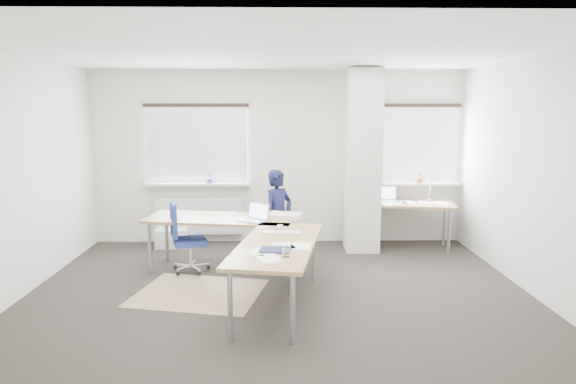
{
  "coord_description": "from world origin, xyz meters",
  "views": [
    {
      "loc": [
        -0.01,
        -5.84,
        2.17
      ],
      "look_at": [
        0.13,
        0.9,
        1.09
      ],
      "focal_mm": 32.0,
      "sensor_mm": 36.0,
      "label": 1
    }
  ],
  "objects_px": {
    "desk_main": "(250,232)",
    "person": "(278,218)",
    "task_chair": "(188,253)",
    "desk_side": "(409,205)"
  },
  "relations": [
    {
      "from": "desk_main",
      "to": "task_chair",
      "type": "xyz_separation_m",
      "value": [
        -0.87,
        0.58,
        -0.43
      ]
    },
    {
      "from": "task_chair",
      "to": "desk_side",
      "type": "bearing_deg",
      "value": 2.21
    },
    {
      "from": "desk_main",
      "to": "task_chair",
      "type": "bearing_deg",
      "value": 156.43
    },
    {
      "from": "desk_side",
      "to": "task_chair",
      "type": "distance_m",
      "value": 3.51
    },
    {
      "from": "desk_main",
      "to": "person",
      "type": "distance_m",
      "value": 0.96
    },
    {
      "from": "desk_side",
      "to": "person",
      "type": "distance_m",
      "value": 2.23
    },
    {
      "from": "desk_main",
      "to": "desk_side",
      "type": "bearing_deg",
      "value": 46.17
    },
    {
      "from": "desk_main",
      "to": "person",
      "type": "height_order",
      "value": "person"
    },
    {
      "from": "desk_side",
      "to": "task_chair",
      "type": "height_order",
      "value": "desk_side"
    },
    {
      "from": "person",
      "to": "task_chair",
      "type": "bearing_deg",
      "value": 148.83
    }
  ]
}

